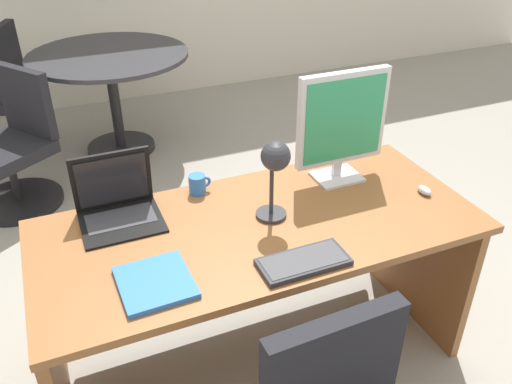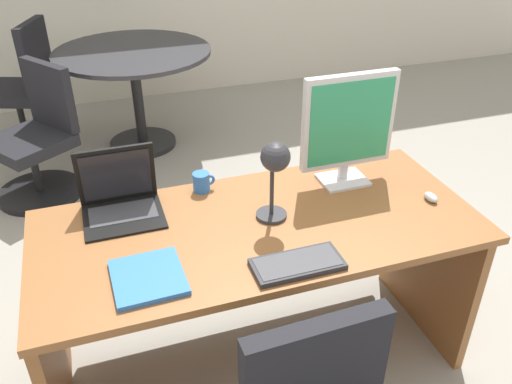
% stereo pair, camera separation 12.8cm
% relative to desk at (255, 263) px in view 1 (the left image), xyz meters
% --- Properties ---
extents(ground, '(12.00, 12.00, 0.00)m').
position_rel_desk_xyz_m(ground, '(0.00, 1.45, -0.53)').
color(ground, gray).
extents(desk, '(1.70, 0.76, 0.76)m').
position_rel_desk_xyz_m(desk, '(0.00, 0.00, 0.00)').
color(desk, brown).
rests_on(desk, ground).
extents(monitor, '(0.40, 0.16, 0.48)m').
position_rel_desk_xyz_m(monitor, '(0.45, 0.13, 0.50)').
color(monitor, silver).
rests_on(monitor, desk).
extents(laptop, '(0.30, 0.26, 0.25)m').
position_rel_desk_xyz_m(laptop, '(-0.49, 0.22, 0.31)').
color(laptop, black).
rests_on(laptop, desk).
extents(keyboard, '(0.31, 0.14, 0.02)m').
position_rel_desk_xyz_m(keyboard, '(0.04, -0.34, 0.24)').
color(keyboard, '#2D2D33').
rests_on(keyboard, desk).
extents(mouse, '(0.04, 0.07, 0.03)m').
position_rel_desk_xyz_m(mouse, '(0.72, -0.12, 0.25)').
color(mouse, '#B7BABF').
rests_on(mouse, desk).
extents(desk_lamp, '(0.12, 0.14, 0.33)m').
position_rel_desk_xyz_m(desk_lamp, '(0.06, -0.05, 0.47)').
color(desk_lamp, '#2D2D33').
rests_on(desk_lamp, desk).
extents(book, '(0.24, 0.25, 0.02)m').
position_rel_desk_xyz_m(book, '(-0.45, -0.24, 0.24)').
color(book, blue).
rests_on(book, desk).
extents(coffee_mug, '(0.09, 0.07, 0.08)m').
position_rel_desk_xyz_m(coffee_mug, '(-0.15, 0.25, 0.27)').
color(coffee_mug, blue).
rests_on(coffee_mug, desk).
extents(meeting_table, '(1.16, 1.16, 0.77)m').
position_rel_desk_xyz_m(meeting_table, '(-0.17, 2.33, 0.06)').
color(meeting_table, black).
rests_on(meeting_table, ground).
extents(meeting_chair_far, '(0.65, 0.64, 0.87)m').
position_rel_desk_xyz_m(meeting_chair_far, '(-0.90, 1.82, -0.18)').
color(meeting_chair_far, black).
rests_on(meeting_chair_far, ground).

